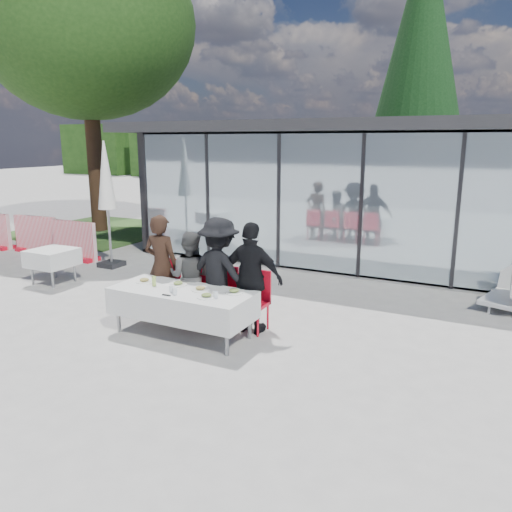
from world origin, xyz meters
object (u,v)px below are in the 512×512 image
(plate_b, at_px, (178,284))
(deciduous_tree, at_px, (85,26))
(diner_a, at_px, (162,266))
(plate_d, at_px, (234,292))
(spare_table_left, at_px, (52,258))
(diner_c, at_px, (219,273))
(juice_bottle, at_px, (154,281))
(diner_chair_c, at_px, (224,293))
(plate_c, at_px, (200,289))
(plate_a, at_px, (144,281))
(lounger, at_px, (509,291))
(diner_b, at_px, (190,277))
(diner_chair_d, at_px, (255,298))
(diner_chair_b, at_px, (195,288))
(conifer_tree, at_px, (421,54))
(market_umbrella, at_px, (106,184))
(diner_d, at_px, (252,278))
(dining_table, at_px, (182,303))
(folded_eyeglasses, at_px, (166,295))
(plate_extra, at_px, (206,296))
(diner_chair_a, at_px, (167,284))

(plate_b, xyz_separation_m, deciduous_tree, (-7.78, 6.28, 5.71))
(diner_a, relative_size, plate_d, 6.40)
(spare_table_left, distance_m, deciduous_tree, 8.78)
(diner_c, distance_m, juice_bottle, 1.05)
(diner_chair_c, xyz_separation_m, plate_c, (-0.03, -0.65, 0.24))
(plate_a, height_order, lounger, plate_a)
(plate_b, bearing_deg, diner_c, 42.55)
(plate_a, bearing_deg, lounger, 36.36)
(diner_b, distance_m, diner_chair_d, 1.19)
(diner_chair_b, bearing_deg, lounger, 34.07)
(deciduous_tree, xyz_separation_m, conifer_tree, (9.00, 7.00, -0.50))
(market_umbrella, bearing_deg, diner_chair_d, -22.69)
(plate_d, xyz_separation_m, juice_bottle, (-1.32, -0.25, 0.05))
(diner_d, distance_m, juice_bottle, 1.55)
(dining_table, relative_size, diner_chair_d, 2.32)
(diner_d, bearing_deg, diner_b, -0.34)
(diner_b, relative_size, spare_table_left, 1.79)
(diner_chair_c, bearing_deg, diner_c, -90.00)
(diner_chair_b, distance_m, deciduous_tree, 11.28)
(plate_c, relative_size, plate_d, 1.00)
(diner_chair_c, bearing_deg, diner_a, -173.83)
(spare_table_left, relative_size, deciduous_tree, 0.09)
(plate_d, bearing_deg, plate_a, -174.99)
(conifer_tree, bearing_deg, folded_eyeglasses, -94.37)
(conifer_tree, bearing_deg, diner_chair_c, -93.25)
(diner_c, height_order, lounger, diner_c)
(dining_table, relative_size, lounger, 1.56)
(plate_a, distance_m, folded_eyeglasses, 0.87)
(diner_chair_b, relative_size, plate_a, 3.50)
(market_umbrella, relative_size, deciduous_tree, 0.32)
(plate_a, xyz_separation_m, plate_extra, (1.35, -0.24, 0.00))
(diner_chair_d, distance_m, market_umbrella, 5.63)
(diner_chair_b, xyz_separation_m, plate_b, (0.08, -0.58, 0.24))
(folded_eyeglasses, xyz_separation_m, conifer_tree, (1.06, 13.81, 5.23))
(deciduous_tree, bearing_deg, plate_d, -35.39)
(diner_c, height_order, spare_table_left, diner_c)
(dining_table, bearing_deg, conifer_tree, 85.64)
(folded_eyeglasses, bearing_deg, diner_chair_d, 49.94)
(diner_d, height_order, juice_bottle, diner_d)
(dining_table, xyz_separation_m, diner_c, (0.30, 0.62, 0.37))
(deciduous_tree, bearing_deg, diner_d, -33.31)
(diner_b, bearing_deg, diner_d, 167.98)
(diner_chair_a, bearing_deg, diner_chair_d, 0.00)
(diner_chair_d, height_order, deciduous_tree, deciduous_tree)
(diner_a, height_order, folded_eyeglasses, diner_a)
(dining_table, xyz_separation_m, deciduous_tree, (-7.97, 6.45, 5.94))
(diner_chair_a, bearing_deg, diner_b, -11.96)
(diner_chair_b, height_order, plate_a, diner_chair_b)
(market_umbrella, xyz_separation_m, lounger, (8.67, 1.16, -1.74))
(plate_d, relative_size, folded_eyeglasses, 1.99)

